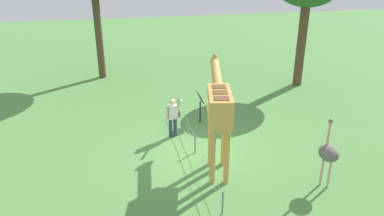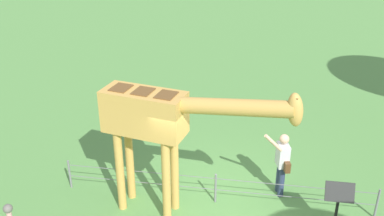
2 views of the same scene
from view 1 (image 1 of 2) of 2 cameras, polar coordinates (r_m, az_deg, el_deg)
name	(u,v)px [view 1 (image 1 of 2)]	position (r m, az deg, el deg)	size (l,w,h in m)	color
ground_plane	(198,152)	(13.67, 0.96, -6.82)	(60.00, 60.00, 0.00)	#568E47
giraffe	(219,106)	(11.80, 4.14, 0.33)	(4.02, 1.30, 3.30)	gold
visitor	(173,116)	(14.41, -2.93, -1.16)	(0.65, 0.57, 1.70)	navy
ostrich	(329,153)	(11.99, 20.20, -6.52)	(0.70, 0.56, 2.25)	#CC9E93
info_sign	(200,102)	(15.59, 1.27, 0.98)	(0.56, 0.21, 1.32)	black
wire_fence	(195,143)	(13.45, 0.48, -5.38)	(7.05, 0.05, 0.75)	slate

